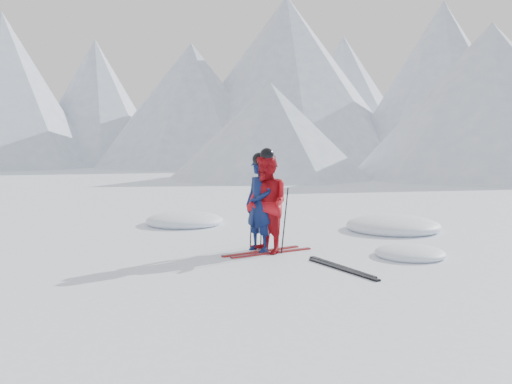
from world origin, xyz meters
The scene contains 12 objects.
ground centered at (0.00, 0.00, 0.00)m, with size 160.00×160.00×0.00m, color white.
skier_blue centered at (-1.86, 0.34, 0.88)m, with size 0.64×0.42×1.75m, color #0B1847.
skier_red centered at (-1.64, 0.29, 0.92)m, with size 0.89×0.70×1.84m, color #AA0D15.
pole_blue_left centered at (-2.16, 0.49, 0.58)m, with size 0.02×0.02×1.17m, color black.
pole_blue_right centered at (-1.61, 0.59, 0.58)m, with size 0.02×0.02×1.17m, color black.
pole_red_left centered at (-1.94, 0.54, 0.61)m, with size 0.02×0.02×1.23m, color black.
pole_red_right centered at (-1.34, 0.44, 0.61)m, with size 0.02×0.02×1.23m, color black.
ski_worn_left centered at (-1.76, 0.29, 0.01)m, with size 0.09×1.70×0.03m, color black.
ski_worn_right centered at (-1.52, 0.29, 0.01)m, with size 0.09×1.70×0.03m, color black.
ski_loose_a centered at (0.03, 0.04, 0.01)m, with size 0.09×1.70×0.03m, color black.
ski_loose_b centered at (0.13, -0.11, 0.01)m, with size 0.09×1.70×0.03m, color black.
snow_lumps centered at (-2.35, 3.08, 0.00)m, with size 7.59×4.34×0.48m.
Camera 1 is at (4.12, -7.81, 2.04)m, focal length 38.00 mm.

